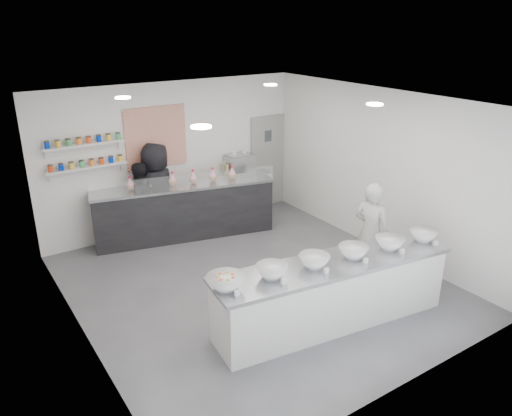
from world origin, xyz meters
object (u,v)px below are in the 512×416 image
(staff_left, at_px, (140,203))
(staff_right, at_px, (157,192))
(prep_counter, at_px, (332,293))
(espresso_ledge, at_px, (244,194))
(back_bar, at_px, (185,211))
(woman_prep, at_px, (371,233))
(espresso_machine, at_px, (240,165))

(staff_left, height_order, staff_right, staff_right)
(prep_counter, height_order, espresso_ledge, prep_counter)
(back_bar, distance_m, woman_prep, 3.75)
(espresso_machine, distance_m, staff_left, 2.38)
(prep_counter, bearing_deg, woman_prep, 31.28)
(prep_counter, distance_m, espresso_ledge, 4.47)
(espresso_machine, distance_m, woman_prep, 3.71)
(back_bar, xyz_separation_m, staff_left, (-0.81, 0.25, 0.26))
(prep_counter, height_order, staff_left, staff_left)
(prep_counter, xyz_separation_m, back_bar, (-0.41, 3.89, 0.06))
(back_bar, xyz_separation_m, staff_right, (-0.45, 0.25, 0.42))
(staff_left, xyz_separation_m, staff_right, (0.36, 0.00, 0.16))
(woman_prep, xyz_separation_m, staff_right, (-2.21, 3.54, 0.11))
(prep_counter, relative_size, staff_left, 2.22)
(espresso_ledge, bearing_deg, woman_prep, -88.23)
(prep_counter, xyz_separation_m, staff_left, (-1.22, 4.14, 0.32))
(prep_counter, bearing_deg, staff_right, 109.11)
(prep_counter, relative_size, espresso_machine, 5.96)
(prep_counter, bearing_deg, staff_left, 113.84)
(staff_left, bearing_deg, prep_counter, 102.74)
(espresso_ledge, height_order, staff_left, staff_left)
(prep_counter, relative_size, staff_right, 1.84)
(espresso_ledge, distance_m, espresso_machine, 0.70)
(prep_counter, xyz_separation_m, staff_right, (-0.86, 4.14, 0.48))
(prep_counter, height_order, woman_prep, woman_prep)
(prep_counter, height_order, staff_right, staff_right)
(prep_counter, distance_m, staff_right, 4.26)
(espresso_ledge, distance_m, staff_right, 2.16)
(woman_prep, bearing_deg, espresso_machine, -12.48)
(espresso_machine, relative_size, staff_right, 0.31)
(espresso_ledge, bearing_deg, back_bar, -166.29)
(prep_counter, xyz_separation_m, woman_prep, (1.35, 0.60, 0.37))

